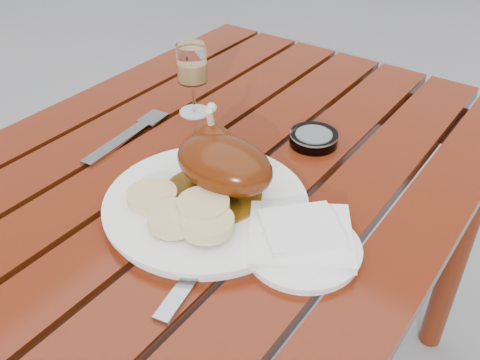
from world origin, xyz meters
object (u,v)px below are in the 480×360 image
ashtray (314,138)px  side_plate (302,249)px  dinner_plate (206,205)px  table (210,320)px  wine_glass (193,80)px

ashtray → side_plate: bearing=-63.6°
dinner_plate → side_plate: dinner_plate is taller
ashtray → table: bearing=-119.1°
side_plate → ashtray: (-0.13, 0.26, 0.00)m
wine_glass → ashtray: size_ratio=1.61×
side_plate → dinner_plate: bearing=-178.4°
wine_glass → ashtray: (0.25, 0.04, -0.06)m
table → wine_glass: (-0.14, 0.15, 0.45)m
dinner_plate → wine_glass: (-0.21, 0.23, 0.06)m
table → dinner_plate: size_ratio=3.88×
ashtray → wine_glass: bearing=-171.8°
table → wine_glass: 0.49m
dinner_plate → ashtray: 0.27m
table → side_plate: bearing=-16.5°
table → side_plate: side_plate is taller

